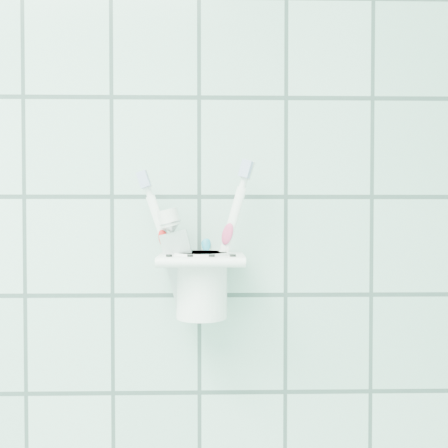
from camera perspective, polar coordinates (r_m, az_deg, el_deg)
name	(u,v)px	position (r m, az deg, el deg)	size (l,w,h in m)	color
holder_bracket	(202,260)	(0.69, -2.58, -4.17)	(0.12, 0.10, 0.04)	white
cup	(202,282)	(0.70, -2.57, -6.63)	(0.08, 0.08, 0.09)	white
toothbrush_pink	(189,237)	(0.69, -4.01, -1.50)	(0.07, 0.02, 0.20)	white
toothbrush_blue	(208,242)	(0.70, -1.80, -2.09)	(0.02, 0.07, 0.19)	white
toothbrush_orange	(207,232)	(0.70, -1.91, -0.97)	(0.07, 0.03, 0.22)	white
toothpaste_tube	(192,251)	(0.69, -3.67, -3.15)	(0.06, 0.03, 0.15)	silver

